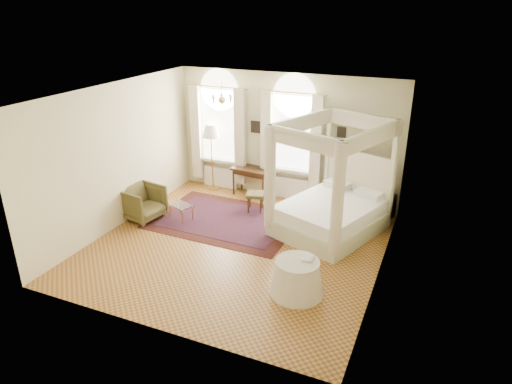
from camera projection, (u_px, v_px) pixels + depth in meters
ground at (237, 245)px, 9.93m from camera, size 6.00×6.00×0.00m
room_walls at (236, 159)px, 9.17m from camera, size 6.00×6.00×6.00m
window_left at (219, 137)px, 12.49m from camera, size 1.62×0.27×3.29m
window_right at (291, 146)px, 11.72m from camera, size 1.62×0.27×3.29m
chandelier at (222, 99)px, 10.16m from camera, size 0.51×0.45×0.50m
wall_pictures at (289, 129)px, 11.69m from camera, size 2.54×0.03×0.39m
canopy_bed at (330, 208)px, 10.32m from camera, size 2.60×2.86×2.57m
nightstand at (385, 206)px, 11.12m from camera, size 0.50×0.47×0.60m
nightstand_lamp at (386, 186)px, 10.88m from camera, size 0.25×0.25×0.36m
writing_desk at (252, 172)px, 12.27m from camera, size 1.09×0.65×0.78m
laptop at (260, 168)px, 12.23m from camera, size 0.37×0.31×0.02m
stool at (255, 196)px, 11.44m from camera, size 0.52×0.52×0.48m
armchair at (142, 203)px, 11.04m from camera, size 1.03×1.01×0.82m
coffee_table at (181, 206)px, 11.03m from camera, size 0.65×0.55×0.37m
floor_lamp at (211, 134)px, 12.35m from camera, size 0.48×0.48×1.86m
oriental_rug at (226, 220)px, 11.08m from camera, size 3.48×2.54×0.01m
side_table at (297, 278)px, 8.18m from camera, size 0.98×0.98×0.67m
book at (302, 257)px, 8.16m from camera, size 0.22×0.27×0.02m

